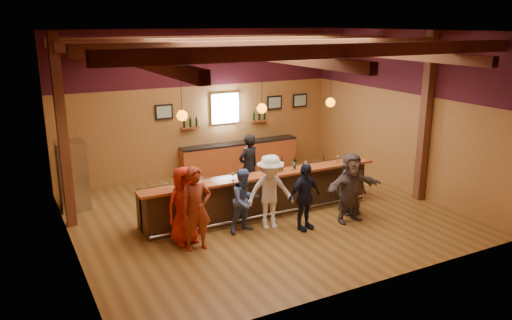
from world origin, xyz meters
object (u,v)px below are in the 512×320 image
Objects in this scene: customer_white at (270,192)px; customer_dark at (351,184)px; customer_orange at (185,205)px; customer_brown at (351,188)px; back_bar_cabinet at (240,156)px; ice_bucket at (278,166)px; customer_denim at (245,201)px; bottle_a at (282,165)px; customer_redvest at (196,209)px; bar_counter at (259,193)px; customer_navy at (304,197)px; bartender at (249,167)px; stainless_fridge at (73,176)px.

customer_dark is (2.25, -0.13, -0.10)m from customer_white.
customer_orange is 4.01m from customer_brown.
customer_brown reaches higher than back_bar_cabinet.
customer_white is 7.37× the size of ice_bucket.
customer_denim is 0.85× the size of customer_white.
ice_bucket is at bearing 173.50° from bottle_a.
customer_redvest is at bearing -159.37° from bottle_a.
customer_orange is 4.30m from customer_dark.
customer_denim is at bearing -133.46° from bar_counter.
customer_denim is 0.89× the size of customer_brown.
ice_bucket is at bearing -29.29° from bar_counter.
customer_navy reaches higher than back_bar_cabinet.
customer_navy is 0.94× the size of customer_brown.
customer_brown is at bearing 103.35° from bartender.
customer_redvest is 4.19m from customer_dark.
bar_counter is at bearing 85.51° from customer_white.
ice_bucket is 0.67× the size of bottle_a.
customer_orange is 2.77m from customer_navy.
bartender is 1.35m from ice_bucket.
customer_dark reaches higher than bottle_a.
customer_brown reaches higher than customer_denim.
bartender is 7.50× the size of ice_bucket.
customer_dark is at bearing -30.20° from stainless_fridge.
stainless_fridge reaches higher than customer_denim.
stainless_fridge is 1.04× the size of customer_orange.
bottle_a is at bearing -100.11° from back_bar_cabinet.
back_bar_cabinet is at bearing 106.97° from customer_dark.
bartender is (1.10, 1.97, 0.15)m from customer_denim.
customer_orange reaches higher than bottle_a.
bottle_a is at bearing 85.88° from bartender.
stainless_fridge reaches higher than ice_bucket.
stainless_fridge reaches higher than bottle_a.
ice_bucket is (-1.61, 0.89, 0.44)m from customer_dark.
customer_navy is (4.54, -3.88, -0.10)m from stainless_fridge.
customer_dark is at bearing 113.45° from bartender.
customer_denim reaches higher than bar_counter.
customer_denim is (1.31, 0.34, -0.15)m from customer_redvest.
customer_redvest reaches higher than stainless_fridge.
bottle_a is at bearing 131.17° from customer_brown.
ice_bucket is (-0.01, 1.20, 0.43)m from customer_navy.
customer_brown is (1.91, -0.54, -0.04)m from customer_white.
bartender reaches higher than customer_dark.
back_bar_cabinet is 5.43m from stainless_fridge.
stainless_fridge is 1.06× the size of customer_brown.
customer_dark reaches higher than customer_denim.
customer_navy is 6.62× the size of ice_bucket.
customer_orange reaches higher than bar_counter.
customer_white is at bearing 163.14° from customer_brown.
customer_orange is 1.02× the size of customer_brown.
customer_navy is 4.46× the size of bottle_a.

